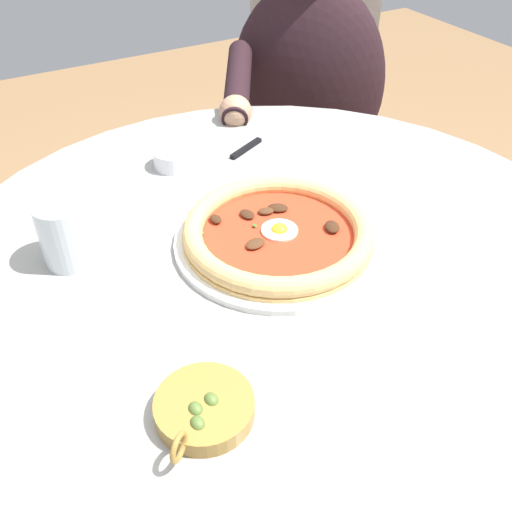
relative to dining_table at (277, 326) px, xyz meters
The scene contains 9 objects.
ground_plane 0.60m from the dining_table, ahead, with size 6.00×6.00×0.02m, color olive.
dining_table is the anchor object (origin of this frame).
pizza_on_plate 0.18m from the dining_table, 24.58° to the right, with size 0.32×0.32×0.04m.
water_glass 0.37m from the dining_table, 63.74° to the left, with size 0.08×0.08×0.10m.
steak_knife 0.39m from the dining_table, 23.50° to the right, with size 0.11×0.21×0.01m.
ramekin_capers 0.37m from the dining_table, ahead, with size 0.07×0.07×0.03m.
olive_pan 0.35m from the dining_table, 133.21° to the left, with size 0.11×0.12×0.05m.
diner_person 0.75m from the dining_table, 36.51° to the right, with size 0.43×0.56×1.14m.
cafe_chair_diner 0.89m from the dining_table, 36.64° to the right, with size 0.56×0.56×0.87m.
Camera 1 is at (-0.57, 0.36, 1.28)m, focal length 39.79 mm.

